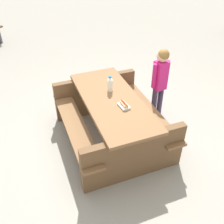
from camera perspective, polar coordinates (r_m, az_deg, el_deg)
The scene contains 5 objects.
ground_plane at distance 4.12m, azimuth 0.00°, elevation -5.85°, with size 30.00×30.00×0.00m, color gray.
picnic_table at distance 3.84m, azimuth 0.00°, elevation -0.96°, with size 1.86×1.48×0.75m.
soda_bottle at distance 3.78m, azimuth -0.44°, elevation 6.12°, with size 0.08×0.08×0.25m.
hotdog_tray at distance 3.49m, azimuth 2.62°, elevation 1.55°, with size 0.18×0.12×0.08m.
child_in_coat at distance 4.22m, azimuth 10.57°, elevation 7.84°, with size 0.20×0.31×1.24m.
Camera 1 is at (2.78, -1.22, 2.79)m, focal length 41.69 mm.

